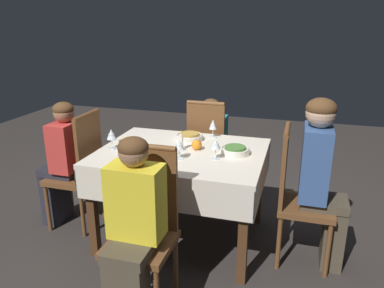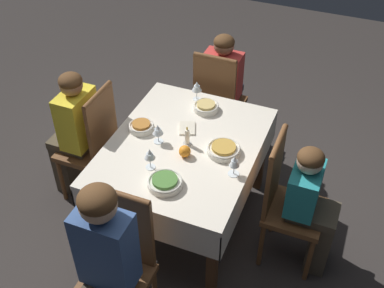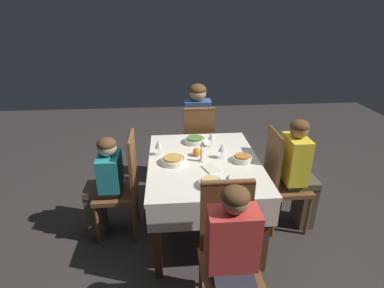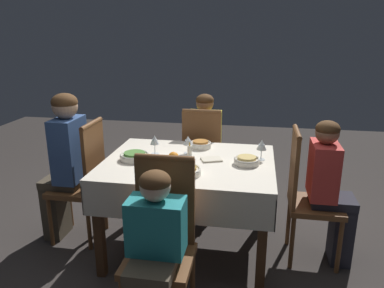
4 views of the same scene
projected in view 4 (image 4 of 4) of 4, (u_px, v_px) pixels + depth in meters
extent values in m
plane|color=#332D2B|center=(189.00, 249.00, 2.92)|extent=(8.00, 8.00, 0.00)
cube|color=silver|center=(189.00, 163.00, 2.71)|extent=(1.22, 0.96, 0.04)
cube|color=silver|center=(175.00, 208.00, 2.30)|extent=(1.22, 0.01, 0.21)
cube|color=silver|center=(199.00, 158.00, 3.19)|extent=(1.22, 0.01, 0.21)
cube|color=silver|center=(110.00, 173.00, 2.85)|extent=(0.01, 0.96, 0.21)
cube|color=silver|center=(273.00, 184.00, 2.65)|extent=(0.01, 0.96, 0.21)
cube|color=#4C2D19|center=(99.00, 230.00, 2.52)|extent=(0.06, 0.06, 0.70)
cube|color=#4C2D19|center=(262.00, 245.00, 2.34)|extent=(0.06, 0.06, 0.70)
cube|color=#4C2D19|center=(137.00, 183.00, 3.29)|extent=(0.06, 0.06, 0.70)
cube|color=#4C2D19|center=(261.00, 192.00, 3.12)|extent=(0.06, 0.06, 0.70)
cube|color=brown|center=(76.00, 189.00, 2.98)|extent=(0.37, 0.37, 0.04)
cube|color=brown|center=(94.00, 157.00, 2.87)|extent=(0.03, 0.34, 0.52)
cylinder|color=brown|center=(91.00, 124.00, 2.79)|extent=(0.04, 0.33, 0.04)
cylinder|color=brown|center=(70.00, 204.00, 3.22)|extent=(0.03, 0.03, 0.41)
cylinder|color=brown|center=(50.00, 222.00, 2.92)|extent=(0.03, 0.03, 0.41)
cylinder|color=brown|center=(105.00, 207.00, 3.17)|extent=(0.03, 0.03, 0.41)
cylinder|color=brown|center=(89.00, 226.00, 2.87)|extent=(0.03, 0.03, 0.41)
cube|color=brown|center=(204.00, 164.00, 3.54)|extent=(0.37, 0.37, 0.04)
cube|color=brown|center=(202.00, 140.00, 3.29)|extent=(0.34, 0.03, 0.52)
cylinder|color=brown|center=(202.00, 111.00, 3.22)|extent=(0.33, 0.04, 0.04)
cylinder|color=brown|center=(222.00, 180.00, 3.73)|extent=(0.03, 0.03, 0.41)
cylinder|color=brown|center=(190.00, 178.00, 3.78)|extent=(0.03, 0.03, 0.41)
cylinder|color=brown|center=(219.00, 194.00, 3.43)|extent=(0.03, 0.03, 0.41)
cylinder|color=brown|center=(184.00, 191.00, 3.48)|extent=(0.03, 0.03, 0.41)
cube|color=brown|center=(315.00, 206.00, 2.70)|extent=(0.37, 0.37, 0.04)
cube|color=brown|center=(294.00, 168.00, 2.64)|extent=(0.03, 0.34, 0.52)
cylinder|color=brown|center=(297.00, 132.00, 2.57)|extent=(0.04, 0.33, 0.04)
cylinder|color=brown|center=(339.00, 247.00, 2.59)|extent=(0.03, 0.03, 0.41)
cylinder|color=brown|center=(331.00, 224.00, 2.89)|extent=(0.03, 0.03, 0.41)
cylinder|color=brown|center=(292.00, 243.00, 2.64)|extent=(0.03, 0.03, 0.41)
cylinder|color=brown|center=(289.00, 221.00, 2.94)|extent=(0.03, 0.03, 0.41)
cube|color=brown|center=(159.00, 261.00, 2.06)|extent=(0.37, 0.37, 0.04)
cube|color=brown|center=(165.00, 201.00, 2.13)|extent=(0.34, 0.03, 0.52)
cylinder|color=brown|center=(164.00, 158.00, 2.06)|extent=(0.33, 0.04, 0.04)
cylinder|color=brown|center=(141.00, 274.00, 2.30)|extent=(0.03, 0.03, 0.41)
cylinder|color=brown|center=(192.00, 280.00, 2.25)|extent=(0.03, 0.03, 0.41)
cube|color=#4C4233|center=(56.00, 210.00, 3.07)|extent=(0.14, 0.22, 0.45)
cube|color=#4C4233|center=(63.00, 182.00, 2.98)|extent=(0.31, 0.24, 0.06)
cube|color=#38568E|center=(69.00, 150.00, 2.89)|extent=(0.18, 0.30, 0.50)
sphere|color=#D6A884|center=(65.00, 106.00, 2.79)|extent=(0.19, 0.19, 0.19)
ellipsoid|color=brown|center=(64.00, 102.00, 2.78)|extent=(0.19, 0.19, 0.13)
cube|color=#4C4233|center=(207.00, 176.00, 3.78)|extent=(0.22, 0.14, 0.45)
cube|color=#4C4233|center=(206.00, 155.00, 3.63)|extent=(0.24, 0.31, 0.06)
cube|color=yellow|center=(205.00, 133.00, 3.48)|extent=(0.30, 0.18, 0.42)
sphere|color=#9E7051|center=(205.00, 103.00, 3.40)|extent=(0.16, 0.16, 0.16)
ellipsoid|color=brown|center=(205.00, 100.00, 3.39)|extent=(0.16, 0.16, 0.11)
cube|color=#282833|center=(341.00, 233.00, 2.73)|extent=(0.14, 0.22, 0.45)
cube|color=#282833|center=(332.00, 200.00, 2.67)|extent=(0.31, 0.24, 0.06)
cube|color=red|center=(323.00, 170.00, 2.61)|extent=(0.18, 0.30, 0.39)
sphere|color=#9E7051|center=(327.00, 133.00, 2.53)|extent=(0.16, 0.16, 0.16)
ellipsoid|color=brown|center=(328.00, 129.00, 2.52)|extent=(0.16, 0.16, 0.11)
cube|color=#4C4233|center=(153.00, 265.00, 1.93)|extent=(0.24, 0.31, 0.06)
cube|color=teal|center=(156.00, 226.00, 1.96)|extent=(0.30, 0.18, 0.30)
sphere|color=beige|center=(155.00, 186.00, 1.89)|extent=(0.16, 0.16, 0.16)
ellipsoid|color=brown|center=(155.00, 181.00, 1.89)|extent=(0.16, 0.16, 0.11)
cylinder|color=silver|center=(135.00, 157.00, 2.72)|extent=(0.21, 0.21, 0.04)
torus|color=silver|center=(134.00, 154.00, 2.71)|extent=(0.21, 0.21, 0.01)
cylinder|color=#4C7F38|center=(134.00, 154.00, 2.71)|extent=(0.15, 0.15, 0.02)
cylinder|color=white|center=(155.00, 154.00, 2.85)|extent=(0.06, 0.06, 0.00)
cylinder|color=white|center=(155.00, 149.00, 2.84)|extent=(0.01, 0.01, 0.08)
cone|color=white|center=(155.00, 140.00, 2.82)|extent=(0.07, 0.07, 0.07)
cylinder|color=white|center=(155.00, 141.00, 2.82)|extent=(0.04, 0.04, 0.03)
cylinder|color=silver|center=(201.00, 145.00, 3.00)|extent=(0.17, 0.17, 0.04)
torus|color=silver|center=(201.00, 143.00, 2.99)|extent=(0.17, 0.17, 0.01)
cylinder|color=#B2702D|center=(201.00, 142.00, 2.99)|extent=(0.12, 0.12, 0.02)
cylinder|color=white|center=(188.00, 153.00, 2.87)|extent=(0.07, 0.07, 0.00)
cylinder|color=white|center=(188.00, 149.00, 2.85)|extent=(0.01, 0.01, 0.07)
cone|color=white|center=(188.00, 140.00, 2.84)|extent=(0.07, 0.07, 0.07)
cylinder|color=white|center=(188.00, 142.00, 2.84)|extent=(0.04, 0.04, 0.03)
cylinder|color=silver|center=(247.00, 162.00, 2.63)|extent=(0.18, 0.18, 0.04)
torus|color=silver|center=(247.00, 159.00, 2.62)|extent=(0.18, 0.18, 0.01)
cylinder|color=tan|center=(247.00, 158.00, 2.62)|extent=(0.13, 0.13, 0.02)
cylinder|color=white|center=(261.00, 159.00, 2.72)|extent=(0.06, 0.06, 0.00)
cylinder|color=white|center=(261.00, 154.00, 2.71)|extent=(0.01, 0.01, 0.07)
cone|color=white|center=(262.00, 144.00, 2.69)|extent=(0.07, 0.07, 0.08)
cylinder|color=white|center=(262.00, 146.00, 2.69)|extent=(0.04, 0.04, 0.03)
cylinder|color=silver|center=(184.00, 172.00, 2.44)|extent=(0.22, 0.22, 0.04)
torus|color=silver|center=(184.00, 169.00, 2.43)|extent=(0.21, 0.21, 0.01)
cylinder|color=gold|center=(184.00, 168.00, 2.43)|extent=(0.16, 0.16, 0.02)
cylinder|color=white|center=(155.00, 180.00, 2.36)|extent=(0.07, 0.07, 0.00)
cylinder|color=white|center=(155.00, 175.00, 2.35)|extent=(0.01, 0.01, 0.07)
cone|color=white|center=(155.00, 164.00, 2.33)|extent=(0.06, 0.06, 0.08)
cylinder|color=white|center=(155.00, 166.00, 2.33)|extent=(0.04, 0.04, 0.04)
cylinder|color=beige|center=(190.00, 161.00, 2.68)|extent=(0.06, 0.06, 0.01)
cylinder|color=white|center=(190.00, 153.00, 2.66)|extent=(0.03, 0.03, 0.11)
ellipsoid|color=#F9C64C|center=(190.00, 144.00, 2.64)|extent=(0.01, 0.01, 0.03)
sphere|color=orange|center=(173.00, 157.00, 2.66)|extent=(0.08, 0.08, 0.08)
cube|color=beige|center=(211.00, 159.00, 2.71)|extent=(0.17, 0.15, 0.01)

